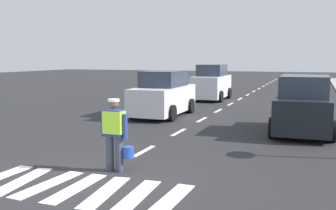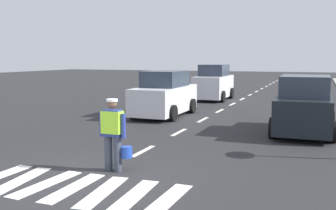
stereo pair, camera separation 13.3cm
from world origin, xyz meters
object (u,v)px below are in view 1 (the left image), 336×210
car_oncoming_second (212,83)px  road_worker (115,131)px  car_oncoming_lead (163,95)px  car_parked_curbside (304,107)px

car_oncoming_second → road_worker: bearing=-83.6°
car_oncoming_lead → car_parked_curbside: size_ratio=1.09×
car_oncoming_second → car_oncoming_lead: car_oncoming_second is taller
road_worker → car_oncoming_lead: 8.79m
road_worker → car_parked_curbside: bearing=58.5°
car_oncoming_second → car_oncoming_lead: 7.43m
car_oncoming_second → car_oncoming_lead: size_ratio=0.92×
road_worker → car_parked_curbside: (3.88, 6.32, -0.01)m
car_oncoming_second → car_parked_curbside: bearing=-59.6°
car_oncoming_lead → car_parked_curbside: (6.00, -2.21, -0.01)m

